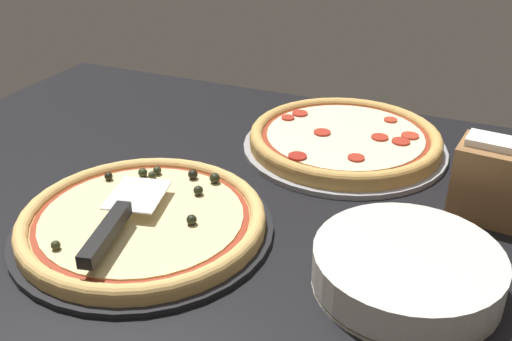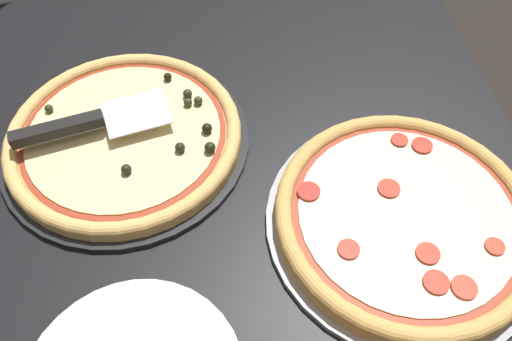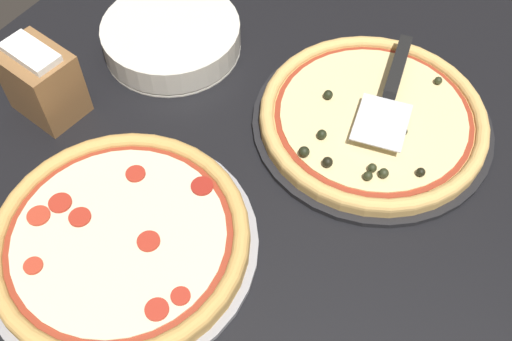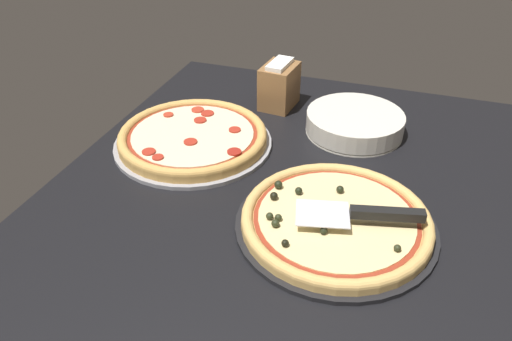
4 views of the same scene
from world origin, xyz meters
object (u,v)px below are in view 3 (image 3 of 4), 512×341
object	(u,v)px
pizza_back	(120,238)
plate_stack	(172,37)
serving_spatula	(394,80)
napkin_holder	(42,82)
pizza_front	(373,117)

from	to	relation	value
pizza_back	plate_stack	bearing A→B (deg)	-62.56
pizza_back	serving_spatula	world-z (taller)	serving_spatula
plate_stack	napkin_holder	world-z (taller)	napkin_holder
pizza_back	plate_stack	distance (cm)	42.86
pizza_front	serving_spatula	distance (cm)	7.39
pizza_front	pizza_back	bearing A→B (deg)	63.41
pizza_front	plate_stack	size ratio (longest dim) A/B	1.49
pizza_back	pizza_front	bearing A→B (deg)	-116.59
pizza_front	pizza_back	xyz separation A→B (cm)	(20.56, 41.07, 0.31)
plate_stack	napkin_holder	xyz separation A→B (cm)	(8.56, 23.58, 3.71)
pizza_front	serving_spatula	size ratio (longest dim) A/B	1.51
pizza_back	serving_spatula	distance (cm)	52.09
pizza_back	napkin_holder	world-z (taller)	napkin_holder
pizza_front	napkin_holder	bearing A→B (deg)	28.58
pizza_back	napkin_holder	size ratio (longest dim) A/B	2.79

